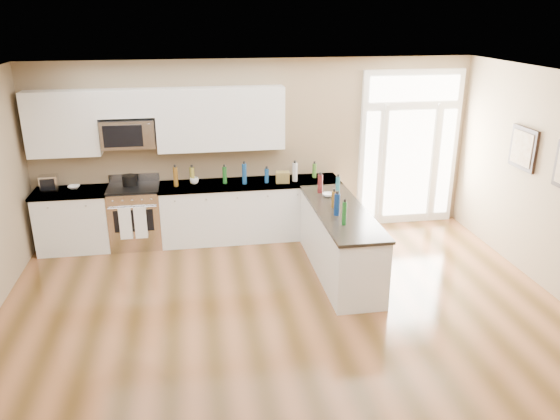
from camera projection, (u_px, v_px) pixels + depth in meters
name	position (u px, v px, depth m)	size (l,w,h in m)	color
ground	(308.00, 377.00, 5.51)	(8.00, 8.00, 0.00)	#4D3415
room_shell	(311.00, 220.00, 4.92)	(8.00, 8.00, 8.00)	#917B5B
back_cabinet_left	(74.00, 222.00, 8.34)	(1.10, 0.66, 0.94)	white
back_cabinet_right	(251.00, 212.00, 8.75)	(2.85, 0.66, 0.94)	white
peninsula_cabinet	(340.00, 244.00, 7.58)	(0.69, 2.32, 0.94)	white
upper_cabinet_left	(62.00, 124.00, 7.96)	(1.04, 0.33, 0.95)	white
upper_cabinet_right	(221.00, 119.00, 8.31)	(1.94, 0.33, 0.95)	white
upper_cabinet_short	(126.00, 103.00, 8.00)	(0.82, 0.33, 0.40)	white
microwave	(128.00, 133.00, 8.12)	(0.78, 0.41, 0.42)	silver
entry_door	(409.00, 149.00, 9.11)	(1.70, 0.10, 2.60)	white
wall_art_near	(523.00, 148.00, 7.49)	(0.05, 0.58, 0.58)	black
kitchen_range	(136.00, 216.00, 8.46)	(0.77, 0.69, 1.08)	silver
stockpot	(130.00, 180.00, 8.36)	(0.22, 0.22, 0.17)	black
toaster_oven	(49.00, 183.00, 8.18)	(0.26, 0.20, 0.22)	silver
cardboard_box	(283.00, 177.00, 8.53)	(0.21, 0.15, 0.17)	brown
bowl_left	(74.00, 187.00, 8.26)	(0.18, 0.18, 0.04)	white
bowl_peninsula	(328.00, 195.00, 7.90)	(0.16, 0.16, 0.05)	white
cup_counter	(194.00, 181.00, 8.47)	(0.13, 0.13, 0.10)	white
counter_bottles	(279.00, 183.00, 8.08)	(2.36, 2.15, 0.32)	#19591E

